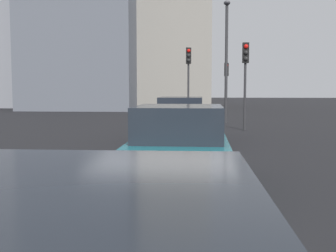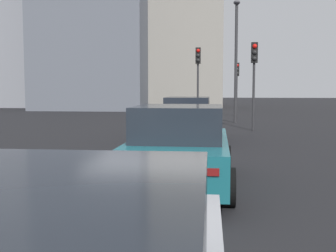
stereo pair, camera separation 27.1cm
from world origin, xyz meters
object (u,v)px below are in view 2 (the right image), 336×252
at_px(street_lamp_kerbside, 236,51).
at_px(traffic_light_far_left, 237,78).
at_px(car_navy_lead, 188,120).
at_px(car_teal_second, 180,148).
at_px(traffic_light_near_left, 198,69).
at_px(traffic_light_near_right, 254,67).

bearing_deg(street_lamp_kerbside, traffic_light_far_left, -3.49).
xyz_separation_m(car_navy_lead, car_teal_second, (-7.50, -0.31, -0.00)).
height_order(car_navy_lead, car_teal_second, car_navy_lead).
distance_m(car_navy_lead, traffic_light_near_left, 8.81).
relative_size(car_teal_second, traffic_light_near_left, 1.05).
bearing_deg(traffic_light_near_right, car_navy_lead, -36.50).
distance_m(traffic_light_near_left, traffic_light_far_left, 6.05).
height_order(car_navy_lead, traffic_light_near_right, traffic_light_near_right).
bearing_deg(traffic_light_far_left, car_teal_second, -10.09).
distance_m(car_teal_second, traffic_light_far_left, 21.74).
bearing_deg(car_teal_second, traffic_light_near_right, -11.61).
bearing_deg(traffic_light_near_right, traffic_light_far_left, -179.65).
bearing_deg(traffic_light_near_right, car_teal_second, -12.97).
xyz_separation_m(car_teal_second, traffic_light_near_left, (16.02, 0.30, 2.24)).
bearing_deg(traffic_light_near_left, traffic_light_near_right, 23.41).
bearing_deg(street_lamp_kerbside, car_teal_second, 173.50).
bearing_deg(car_teal_second, traffic_light_near_left, 1.40).
height_order(traffic_light_near_left, street_lamp_kerbside, street_lamp_kerbside).
bearing_deg(car_teal_second, street_lamp_kerbside, -6.15).
bearing_deg(traffic_light_far_left, traffic_light_near_right, -3.03).
bearing_deg(traffic_light_near_left, car_teal_second, -5.15).
height_order(traffic_light_near_left, traffic_light_near_right, traffic_light_near_left).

